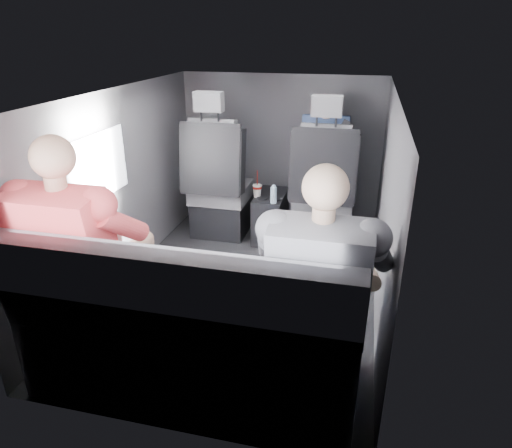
% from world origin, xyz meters
% --- Properties ---
extents(floor, '(2.60, 2.60, 0.00)m').
position_xyz_m(floor, '(0.00, 0.00, 0.00)').
color(floor, black).
rests_on(floor, ground).
extents(ceiling, '(2.60, 2.60, 0.00)m').
position_xyz_m(ceiling, '(0.00, 0.00, 1.35)').
color(ceiling, '#B2B2AD').
rests_on(ceiling, panel_back).
extents(panel_left, '(0.02, 2.60, 1.35)m').
position_xyz_m(panel_left, '(-0.90, 0.00, 0.68)').
color(panel_left, '#56565B').
rests_on(panel_left, floor).
extents(panel_right, '(0.02, 2.60, 1.35)m').
position_xyz_m(panel_right, '(0.90, 0.00, 0.68)').
color(panel_right, '#56565B').
rests_on(panel_right, floor).
extents(panel_front, '(1.80, 0.02, 1.35)m').
position_xyz_m(panel_front, '(0.00, 1.30, 0.68)').
color(panel_front, '#56565B').
rests_on(panel_front, floor).
extents(panel_back, '(1.80, 0.02, 1.35)m').
position_xyz_m(panel_back, '(0.00, -1.30, 0.68)').
color(panel_back, '#56565B').
rests_on(panel_back, floor).
extents(side_window, '(0.02, 0.75, 0.42)m').
position_xyz_m(side_window, '(-0.88, -0.30, 0.90)').
color(side_window, white).
rests_on(side_window, panel_left).
extents(seatbelt, '(0.35, 0.11, 0.59)m').
position_xyz_m(seatbelt, '(0.45, 0.67, 0.80)').
color(seatbelt, black).
rests_on(seatbelt, front_seat_right).
extents(front_seat_left, '(0.52, 0.58, 1.26)m').
position_xyz_m(front_seat_left, '(-0.45, 0.84, 0.40)').
color(front_seat_left, black).
rests_on(front_seat_left, floor).
extents(front_seat_right, '(0.52, 0.58, 1.26)m').
position_xyz_m(front_seat_right, '(0.45, 0.84, 0.40)').
color(front_seat_right, black).
rests_on(front_seat_right, floor).
extents(center_console, '(0.24, 0.48, 0.41)m').
position_xyz_m(center_console, '(0.00, 0.88, 0.20)').
color(center_console, black).
rests_on(center_console, floor).
extents(rear_bench, '(1.60, 0.57, 0.92)m').
position_xyz_m(rear_bench, '(0.00, -1.06, 0.31)').
color(rear_bench, '#5E5E63').
rests_on(rear_bench, floor).
extents(soda_cup, '(0.08, 0.08, 0.23)m').
position_xyz_m(soda_cup, '(-0.10, 0.80, 0.46)').
color(soda_cup, white).
rests_on(soda_cup, center_console).
extents(water_bottle, '(0.05, 0.05, 0.15)m').
position_xyz_m(water_bottle, '(0.06, 0.69, 0.47)').
color(water_bottle, '#99BBCF').
rests_on(water_bottle, center_console).
extents(laptop_white, '(0.36, 0.38, 0.23)m').
position_xyz_m(laptop_white, '(-0.60, -0.75, 0.63)').
color(laptop_white, silver).
rests_on(laptop_white, passenger_rear_left).
extents(laptop_black, '(0.31, 0.28, 0.22)m').
position_xyz_m(laptop_black, '(0.56, -0.77, 0.63)').
color(laptop_black, black).
rests_on(laptop_black, passenger_rear_right).
extents(passenger_rear_left, '(0.55, 0.66, 1.30)m').
position_xyz_m(passenger_rear_left, '(-0.56, -0.97, 0.66)').
color(passenger_rear_left, '#39383D').
rests_on(passenger_rear_left, rear_bench).
extents(passenger_rear_right, '(0.52, 0.63, 1.25)m').
position_xyz_m(passenger_rear_right, '(0.61, -0.97, 0.64)').
color(passenger_rear_right, navy).
rests_on(passenger_rear_right, rear_bench).
extents(passenger_front_right, '(0.38, 0.38, 0.76)m').
position_xyz_m(passenger_front_right, '(0.41, 1.10, 0.75)').
color(passenger_front_right, navy).
rests_on(passenger_front_right, front_seat_right).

